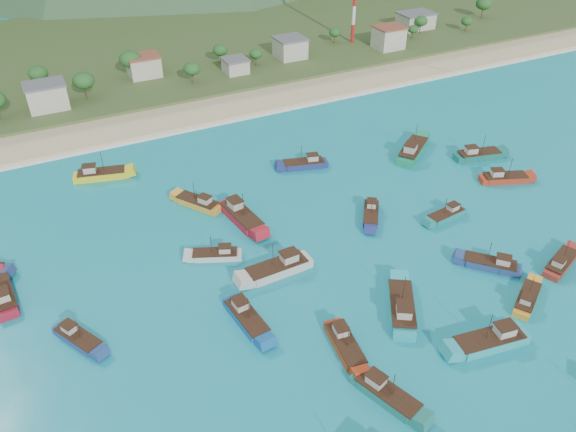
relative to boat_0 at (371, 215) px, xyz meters
name	(u,v)px	position (x,y,z in m)	size (l,w,h in m)	color
ground	(310,289)	(-21.70, -13.77, -0.66)	(600.00, 600.00, 0.00)	#0B6E80
beach	(176,117)	(-21.70, 65.23, -0.66)	(400.00, 18.00, 1.20)	beige
land	(124,51)	(-21.70, 126.23, -0.66)	(400.00, 110.00, 2.40)	#385123
surf_line	(186,130)	(-21.70, 55.73, -0.66)	(400.00, 2.50, 0.08)	white
village	(192,64)	(-8.08, 90.04, 4.14)	(207.79, 26.22, 7.44)	beige
vegetation	(146,71)	(-22.66, 89.57, 4.62)	(279.28, 25.42, 8.93)	#235623
boat_0	(371,215)	(0.00, 0.00, 0.00)	(8.00, 9.64, 5.77)	navy
boat_3	(101,175)	(-46.90, 41.00, 0.21)	(12.24, 6.23, 6.94)	yellow
boat_4	(386,395)	(-22.97, -38.69, 0.11)	(6.58, 11.26, 6.39)	#1D7066
boat_5	(413,151)	(24.01, 17.84, 0.43)	(13.43, 11.46, 8.11)	#158058
boat_6	(247,318)	(-34.82, -16.02, 0.13)	(4.36, 11.24, 6.48)	#1457A0
boat_7	(241,217)	(-24.50, 10.79, 0.34)	(5.45, 13.27, 7.61)	#AD1B2A
boat_8	(504,179)	(35.06, -1.69, 0.10)	(11.15, 6.90, 6.34)	#AC2E18
boat_10	(561,263)	(22.57, -28.97, 0.03)	(10.45, 6.39, 5.94)	maroon
boat_13	(490,341)	(-2.82, -37.72, 0.28)	(12.77, 5.47, 7.30)	teal
boat_15	(527,299)	(9.84, -33.14, -0.05)	(9.40, 7.23, 5.51)	orange
boat_16	(304,164)	(-2.59, 24.45, 0.09)	(11.07, 5.84, 6.28)	navy
boat_18	(78,339)	(-60.25, -8.03, -0.04)	(6.94, 9.59, 5.56)	navy
boat_19	(491,265)	(10.74, -23.50, 0.06)	(9.29, 9.60, 6.09)	navy
boat_20	(478,155)	(37.18, 9.24, 0.18)	(11.96, 5.94, 6.79)	#12675C
boat_21	(345,346)	(-23.40, -28.17, 0.07)	(4.48, 10.75, 6.16)	#BC3816
boat_23	(3,296)	(-70.05, 7.60, 0.18)	(4.37, 11.66, 6.74)	maroon
boat_24	(216,255)	(-33.43, 1.79, -0.05)	(9.65, 6.20, 5.51)	beige
boat_25	(402,309)	(-10.88, -25.67, 0.32)	(9.93, 12.82, 7.54)	#1CA2AC
boat_26	(198,203)	(-30.68, 19.87, 0.07)	(8.24, 10.45, 6.17)	gold
boat_27	(446,215)	(13.88, -7.18, -0.06)	(9.53, 3.88, 5.47)	#1C7E77
boat_30	(278,269)	(-24.86, -7.25, 0.30)	(12.74, 4.23, 7.44)	beige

